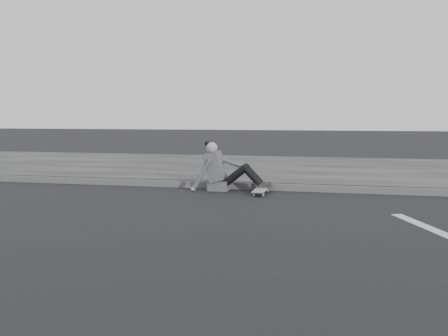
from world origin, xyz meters
name	(u,v)px	position (x,y,z in m)	size (l,w,h in m)	color
ground	(268,220)	(0.00, 0.00, 0.00)	(80.00, 80.00, 0.00)	black
curb	(288,187)	(0.00, 2.58, 0.06)	(24.00, 0.16, 0.12)	#4F4F4F
sidewalk	(301,170)	(0.00, 5.60, 0.06)	(24.00, 6.00, 0.12)	#343434
skateboard	(261,190)	(-0.42, 2.10, 0.07)	(0.20, 0.78, 0.09)	#A8A8A2
seated_woman	(222,170)	(-1.15, 2.34, 0.36)	(1.38, 0.46, 0.88)	#4A4A4C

